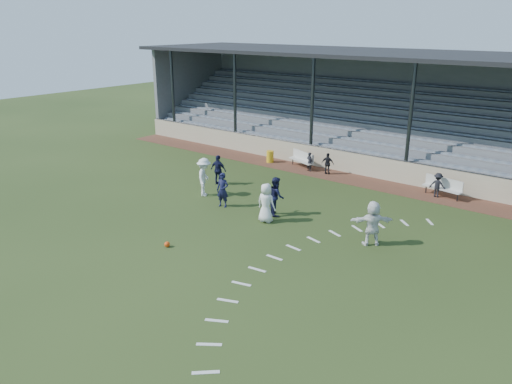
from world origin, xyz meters
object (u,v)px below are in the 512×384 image
Objects in this scene: bench_right at (443,186)px; trash_bin at (270,157)px; player_navy_lead at (223,190)px; football at (167,244)px; bench_left at (302,158)px; player_white_lead at (266,203)px.

bench_right is 10.58m from trash_bin.
bench_right is at bearing 31.57° from player_navy_lead.
player_navy_lead is (-7.65, -7.83, 0.24)m from bench_right.
trash_bin is at bearing 108.91° from football.
bench_left is 12.76m from football.
player_navy_lead is at bearing -123.32° from bench_right.
player_white_lead reaches higher than bench_left.
bench_left is 2.81× the size of trash_bin.
bench_right reaches higher than football.
player_navy_lead is at bearing -69.04° from trash_bin.
bench_right is 9.46m from player_white_lead.
player_white_lead is at bearing -110.34° from bench_right.
player_navy_lead reaches higher than bench_right.
player_white_lead reaches higher than bench_right.
bench_left is 7.94m from player_navy_lead.
trash_bin is 9.70m from player_white_lead.
player_white_lead is (3.46, -8.15, 0.29)m from bench_left.
trash_bin is at bearing 96.85° from player_navy_lead.
bench_right is at bearing 1.10° from trash_bin.
bench_right is 9.25× the size of football.
bench_left is 8.38m from bench_right.
trash_bin reaches higher than football.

